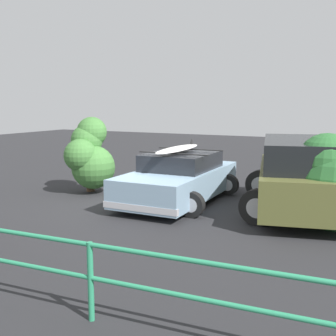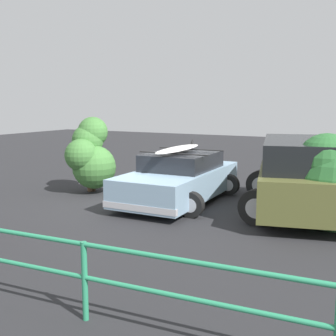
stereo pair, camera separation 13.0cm
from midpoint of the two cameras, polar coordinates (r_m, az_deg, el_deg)
name	(u,v)px [view 1 (the left image)]	position (r m, az deg, el deg)	size (l,w,h in m)	color
ground_plane	(146,202)	(10.85, -3.28, -4.63)	(44.00, 44.00, 0.02)	#28282B
sedan_car	(179,178)	(10.80, 1.19, -1.37)	(2.44, 4.17, 1.53)	#8CADC6
suv_car	(300,175)	(10.08, 17.13, -0.89)	(3.13, 4.58, 1.70)	brown
bush_near_left	(89,154)	(11.94, -10.90, 1.81)	(1.36, 1.47, 2.12)	brown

